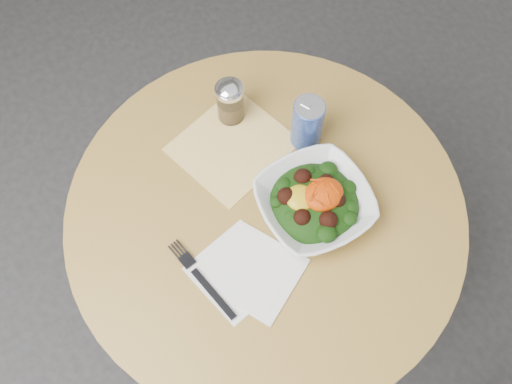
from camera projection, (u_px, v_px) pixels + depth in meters
ground at (262, 299)px, 1.95m from camera, size 6.00×6.00×0.00m
table at (265, 241)px, 1.45m from camera, size 0.90×0.90×0.75m
cloth_napkin at (233, 145)px, 1.35m from camera, size 0.29×0.28×0.00m
paper_napkins at (247, 272)px, 1.21m from camera, size 0.24×0.23×0.00m
salad_bowl at (314, 202)px, 1.24m from camera, size 0.27×0.27×0.09m
fork at (200, 277)px, 1.20m from camera, size 0.05×0.21×0.00m
spice_shaker at (230, 101)px, 1.33m from camera, size 0.07×0.07×0.12m
beverage_can at (307, 123)px, 1.29m from camera, size 0.07×0.07×0.14m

